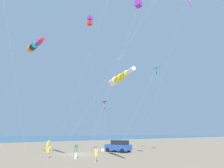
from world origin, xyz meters
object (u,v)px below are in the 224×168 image
Objects in this scene: kite_delta_striped_overhead at (104,102)px; person_child_grey_jacket at (96,155)px; person_child_green_jacket at (76,150)px; person_bystander_far at (48,152)px; kite_windsock_blue_topmost at (118,79)px; kite_box_long_streamer_right at (138,0)px; kite_delta_red_high_left at (156,68)px; kite_box_teal_far_right at (90,21)px; person_adult_flyer at (48,145)px; kite_windsock_checkered_midright at (34,46)px; parked_car at (119,146)px; cooler_box at (103,150)px.

person_child_grey_jacket is at bearing 138.05° from kite_delta_striped_overhead.
person_child_green_jacket is 3.54m from person_bystander_far.
person_child_green_jacket is at bearing 4.91° from kite_windsock_blue_topmost.
kite_delta_red_high_left is at bearing -65.39° from kite_box_long_streamer_right.
person_bystander_far is 18.10m from kite_box_teal_far_right.
kite_box_long_streamer_right is at bearing -145.99° from person_bystander_far.
person_adult_flyer is 0.08× the size of kite_box_long_streamer_right.
kite_windsock_checkered_midright is (-4.74, 14.21, 4.34)m from kite_delta_striped_overhead.
person_child_grey_jacket and person_bystander_far have the same top height.
parked_car is 0.24× the size of kite_box_teal_far_right.
person_adult_flyer is 0.11× the size of kite_windsock_blue_topmost.
kite_box_teal_far_right is 10.89m from kite_windsock_blue_topmost.
kite_windsock_checkered_midright is at bearing 81.82° from kite_delta_red_high_left.
kite_windsock_blue_topmost is at bearing 86.93° from kite_box_long_streamer_right.
kite_box_teal_far_right is (-4.37, 9.21, 17.14)m from parked_car.
kite_delta_striped_overhead is at bearing -59.52° from person_child_green_jacket.
person_bystander_far is at bearing 27.58° from kite_box_teal_far_right.
kite_box_teal_far_right reaches higher than kite_windsock_blue_topmost.
kite_box_long_streamer_right is (-3.31, -4.12, 19.69)m from person_child_grey_jacket.
kite_windsock_checkered_midright is 14.92m from kite_box_long_streamer_right.
kite_box_teal_far_right reaches higher than person_child_grey_jacket.
kite_delta_red_high_left reaches higher than cooler_box.
cooler_box is at bearing -17.84° from kite_box_long_streamer_right.
parked_car is 14.87m from kite_windsock_blue_topmost.
person_bystander_far is 12.93m from kite_windsock_checkered_midright.
parked_car reaches higher than person_child_green_jacket.
person_child_grey_jacket is 0.16× the size of kite_delta_striped_overhead.
person_child_green_jacket is 0.09× the size of kite_box_teal_far_right.
kite_delta_red_high_left is at bearing -142.85° from kite_delta_striped_overhead.
person_adult_flyer is at bearing 10.47° from kite_box_long_streamer_right.
cooler_box is 9.60m from person_adult_flyer.
kite_box_teal_far_right reaches higher than kite_windsock_checkered_midright.
parked_car is at bearing -164.70° from cooler_box.
person_child_grey_jacket is at bearing 51.24° from kite_box_long_streamer_right.
cooler_box is 16.93m from kite_windsock_blue_topmost.
kite_delta_red_high_left is (-2.87, -19.98, 1.42)m from kite_windsock_checkered_midright.
kite_box_teal_far_right is (-13.33, 0.83, 17.10)m from person_adult_flyer.
kite_box_long_streamer_right is (-9.67, 4.94, 19.48)m from parked_car.
kite_windsock_blue_topmost is at bearing 148.14° from cooler_box.
kite_windsock_checkered_midright is at bearing 44.78° from kite_windsock_blue_topmost.
person_adult_flyer is 1.32× the size of person_bystander_far.
parked_car is 0.32× the size of kite_delta_red_high_left.
kite_windsock_blue_topmost is (-7.05, -0.61, 7.56)m from person_child_green_jacket.
kite_windsock_blue_topmost is at bearing -175.09° from person_child_green_jacket.
person_bystander_far is at bearing 101.14° from kite_delta_striped_overhead.
kite_delta_striped_overhead is 13.80m from kite_windsock_blue_topmost.
kite_box_long_streamer_right reaches higher than kite_windsock_checkered_midright.
parked_car is 0.29× the size of kite_windsock_checkered_midright.
kite_delta_striped_overhead is 15.60m from kite_windsock_checkered_midright.
kite_box_teal_far_right is 1.18× the size of kite_windsock_blue_topmost.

